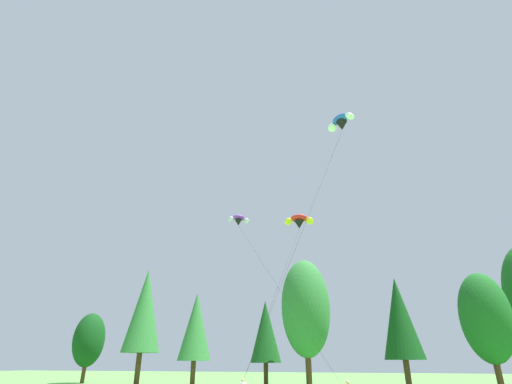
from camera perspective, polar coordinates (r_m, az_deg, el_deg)
The scene contains 10 objects.
treeline_tree_a at distance 62.97m, azimuth -23.38°, elevation -19.34°, with size 4.26×4.26×9.12m.
treeline_tree_b at distance 55.23m, azimuth -16.09°, elevation -16.29°, with size 4.75×4.75×14.32m.
treeline_tree_c at distance 50.64m, azimuth -8.87°, elevation -18.90°, with size 3.95×3.95×10.68m.
treeline_tree_d at distance 51.08m, azimuth 1.42°, elevation -19.80°, with size 3.76×3.76×9.82m.
treeline_tree_e at distance 46.90m, azimuth 7.31°, elevation -16.50°, with size 5.55×5.55×13.88m.
treeline_tree_f at distance 44.48m, azimuth 20.37°, elevation -16.95°, with size 4.00×4.00×10.90m.
treeline_tree_g at distance 46.14m, azimuth 30.72°, elevation -15.57°, with size 4.78×4.78×11.04m.
parafoil_kite_high_red_yellow at distance 46.70m, azimuth 6.36°, elevation -4.31°, with size 3.68×18.74×17.77m.
parafoil_kite_mid_purple at distance 40.62m, azimuth -2.58°, elevation -4.18°, with size 11.88×12.67×15.66m.
parafoil_kite_far_blue_white at distance 41.21m, azimuth 12.40°, elevation 9.97°, with size 8.96×10.49×24.75m.
Camera 1 is at (4.36, 0.29, 2.58)m, focal length 27.18 mm.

